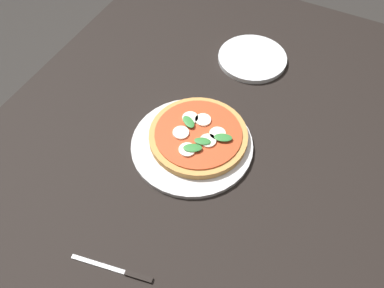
# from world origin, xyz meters

# --- Properties ---
(ground_plane) EXTENTS (6.00, 6.00, 0.00)m
(ground_plane) POSITION_xyz_m (0.00, 0.00, 0.00)
(ground_plane) COLOR #2D2B28
(dining_table) EXTENTS (1.54, 1.05, 0.71)m
(dining_table) POSITION_xyz_m (0.00, 0.00, 0.63)
(dining_table) COLOR black
(dining_table) RESTS_ON ground_plane
(serving_tray) EXTENTS (0.30, 0.30, 0.01)m
(serving_tray) POSITION_xyz_m (-0.05, -0.01, 0.72)
(serving_tray) COLOR silver
(serving_tray) RESTS_ON dining_table
(pizza) EXTENTS (0.25, 0.25, 0.03)m
(pizza) POSITION_xyz_m (-0.07, -0.00, 0.74)
(pizza) COLOR tan
(pizza) RESTS_ON serving_tray
(plate_white) EXTENTS (0.20, 0.20, 0.01)m
(plate_white) POSITION_xyz_m (-0.41, 0.01, 0.72)
(plate_white) COLOR white
(plate_white) RESTS_ON dining_table
(knife) EXTENTS (0.04, 0.18, 0.01)m
(knife) POSITION_xyz_m (0.30, 0.01, 0.72)
(knife) COLOR black
(knife) RESTS_ON dining_table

